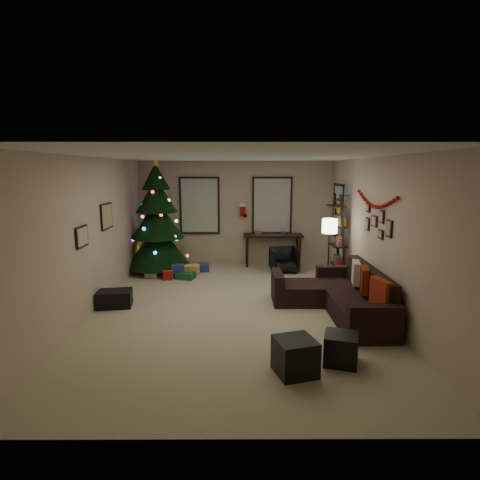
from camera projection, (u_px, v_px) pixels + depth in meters
name	position (u px, v px, depth m)	size (l,w,h in m)	color
floor	(235.00, 308.00, 7.08)	(7.00, 7.00, 0.00)	#B8AF8B
ceiling	(234.00, 156.00, 6.60)	(7.00, 7.00, 0.00)	white
wall_back	(236.00, 213.00, 10.28)	(5.00, 5.00, 0.00)	#C6B297
wall_front	(230.00, 301.00, 3.39)	(5.00, 5.00, 0.00)	#C6B297
wall_left	(92.00, 235.00, 6.83)	(7.00, 7.00, 0.00)	#C6B297
wall_right	(377.00, 235.00, 6.85)	(7.00, 7.00, 0.00)	#C6B297
window_back_left	(200.00, 206.00, 10.21)	(1.05, 0.06, 1.50)	#728CB2
window_back_right	(272.00, 206.00, 10.22)	(1.05, 0.06, 1.50)	#728CB2
window_right_wall	(339.00, 211.00, 9.33)	(0.06, 0.90, 1.30)	#728CB2
christmas_tree	(157.00, 224.00, 9.43)	(1.54, 1.54, 2.87)	black
presents	(176.00, 271.00, 9.25)	(1.50, 1.01, 0.30)	gold
sofa	(340.00, 297.00, 6.87)	(1.70, 2.49, 0.83)	black
pillow_red_a	(381.00, 294.00, 5.85)	(0.12, 0.45, 0.45)	maroon
pillow_red_b	(365.00, 280.00, 6.60)	(0.11, 0.43, 0.43)	maroon
pillow_cream	(356.00, 273.00, 7.09)	(0.12, 0.41, 0.41)	beige
ottoman_near	(295.00, 356.00, 4.78)	(0.47, 0.47, 0.44)	black
ottoman_far	(341.00, 349.00, 5.04)	(0.42, 0.42, 0.39)	black
desk	(273.00, 238.00, 10.12)	(1.53, 0.55, 0.83)	black
desk_chair	(284.00, 260.00, 9.56)	(0.59, 0.55, 0.61)	black
bookshelf	(339.00, 240.00, 8.63)	(0.30, 0.58, 1.97)	black
potted_plant	(341.00, 200.00, 8.44)	(0.46, 0.40, 0.51)	#4C4C4C
floor_lamp	(329.00, 231.00, 8.04)	(0.31, 0.31, 1.48)	black
art_map	(107.00, 216.00, 7.52)	(0.04, 0.60, 0.50)	black
art_abstract	(82.00, 237.00, 6.33)	(0.04, 0.45, 0.35)	black
gallery	(378.00, 223.00, 6.73)	(0.03, 1.25, 0.54)	black
garland	(375.00, 200.00, 6.77)	(0.08, 1.90, 0.30)	#A5140C
stocking_left	(230.00, 205.00, 10.29)	(0.20, 0.05, 0.36)	#990F0C
stocking_right	(243.00, 210.00, 10.11)	(0.20, 0.05, 0.36)	#990F0C
storage_bin	(114.00, 299.00, 7.13)	(0.61, 0.41, 0.31)	black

